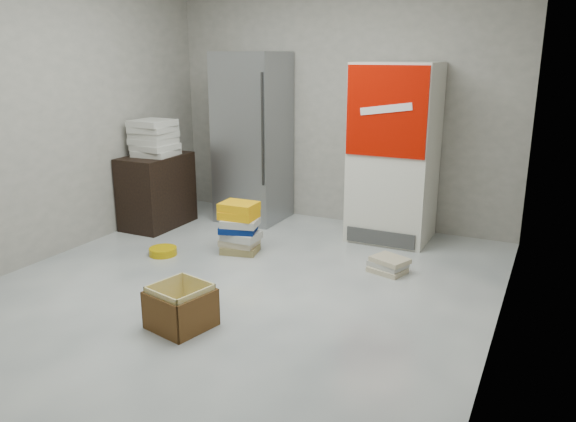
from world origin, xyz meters
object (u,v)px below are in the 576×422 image
(steel_fridge, at_px, (253,138))
(cardboard_box, at_px, (181,310))
(wood_shelf, at_px, (157,191))
(phonebook_stack_main, at_px, (240,228))
(coke_cooler, at_px, (394,153))

(steel_fridge, xyz_separation_m, cardboard_box, (0.88, -2.62, -0.82))
(wood_shelf, xyz_separation_m, cardboard_box, (1.71, -1.89, -0.27))
(wood_shelf, height_order, phonebook_stack_main, wood_shelf)
(phonebook_stack_main, bearing_deg, coke_cooler, 33.07)
(coke_cooler, bearing_deg, cardboard_box, -106.32)
(coke_cooler, distance_m, phonebook_stack_main, 1.74)
(coke_cooler, distance_m, wood_shelf, 2.63)
(steel_fridge, distance_m, coke_cooler, 1.65)
(coke_cooler, height_order, phonebook_stack_main, coke_cooler)
(wood_shelf, bearing_deg, steel_fridge, 41.31)
(steel_fridge, bearing_deg, wood_shelf, -138.69)
(wood_shelf, relative_size, phonebook_stack_main, 1.59)
(phonebook_stack_main, bearing_deg, steel_fridge, 103.14)
(coke_cooler, distance_m, cardboard_box, 2.83)
(steel_fridge, distance_m, cardboard_box, 2.88)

